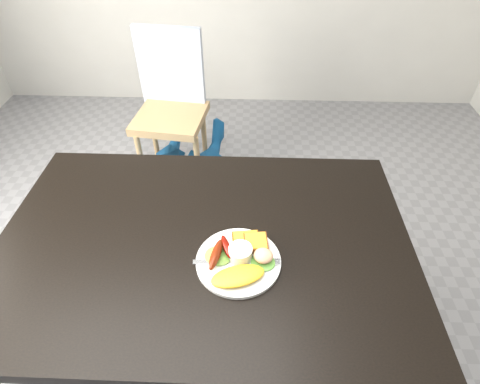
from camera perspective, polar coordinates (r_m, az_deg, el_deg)
The scene contains 15 objects.
room_floor at distance 1.75m, azimuth -3.77°, elevation -23.60°, with size 4.00×4.50×0.02m, color gray.
dining_table at distance 1.11m, azimuth -5.47°, elevation -7.78°, with size 1.20×0.80×0.04m, color black.
dining_chair at distance 2.23m, azimuth -10.58°, elevation 11.04°, with size 0.38×0.38×0.05m, color tan.
person at distance 1.67m, azimuth -12.64°, elevation 12.13°, with size 0.55×0.37×1.54m, color #114B86.
plate at distance 1.04m, azimuth -0.25°, elevation -10.50°, with size 0.23×0.23×0.01m, color white.
lettuce_left at distance 1.04m, azimuth -3.32°, elevation -9.65°, with size 0.08×0.07×0.01m, color #569338.
lettuce_right at distance 1.02m, azimuth 3.51°, elevation -10.61°, with size 0.07×0.06×0.01m, color green.
omelette at distance 0.99m, azimuth -0.33°, elevation -12.69°, with size 0.14×0.07×0.02m, color gold.
sausage_a at distance 1.02m, azimuth -3.70°, elevation -9.46°, with size 0.03×0.11×0.03m, color maroon.
sausage_b at distance 1.03m, azimuth -2.08°, elevation -8.31°, with size 0.02×0.08×0.02m, color #6C1205.
ramekin at distance 1.02m, azimuth 0.06°, elevation -9.30°, with size 0.06×0.06×0.04m, color white.
toast_a at distance 1.06m, azimuth 0.94°, elevation -7.65°, with size 0.08×0.08×0.01m, color #7C6312.
toast_b at distance 1.05m, azimuth 2.43°, elevation -7.63°, with size 0.07×0.07×0.01m, color brown.
potato_salad at distance 1.01m, azimuth 3.57°, elevation -9.67°, with size 0.05×0.05×0.03m, color beige.
fork at distance 1.03m, azimuth -2.25°, elevation -10.38°, with size 0.17×0.01×0.00m, color #ADAFB7.
Camera 1 is at (0.13, -0.71, 1.58)m, focal length 28.00 mm.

